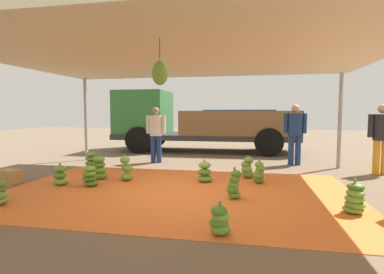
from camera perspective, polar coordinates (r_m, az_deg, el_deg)
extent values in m
plane|color=brown|center=(8.83, 1.70, -5.39)|extent=(40.00, 40.00, 0.00)
cube|color=orange|center=(5.96, -2.98, -10.25)|extent=(6.70, 4.29, 0.01)
cylinder|color=#9EA0A5|center=(10.29, -19.40, 3.08)|extent=(0.10, 0.10, 2.61)
cylinder|color=#9EA0A5|center=(9.21, 26.10, 2.73)|extent=(0.10, 0.10, 2.61)
cube|color=beige|center=(5.86, -3.09, 15.51)|extent=(8.00, 7.00, 0.06)
cylinder|color=#4C422D|center=(4.56, -6.12, 16.35)|extent=(0.01, 0.01, 0.30)
ellipsoid|color=#6B9E38|center=(4.50, -6.08, 11.97)|extent=(0.24, 0.24, 0.36)
ellipsoid|color=#60932D|center=(5.52, 7.97, -10.70)|extent=(0.31, 0.31, 0.14)
ellipsoid|color=#518428|center=(5.47, 7.66, -9.81)|extent=(0.31, 0.31, 0.14)
ellipsoid|color=#6B9E38|center=(5.48, 7.77, -8.77)|extent=(0.26, 0.26, 0.14)
ellipsoid|color=#518428|center=(5.43, 8.00, -7.88)|extent=(0.25, 0.25, 0.14)
ellipsoid|color=#518428|center=(5.42, 8.32, -6.88)|extent=(0.21, 0.21, 0.14)
cylinder|color=olive|center=(5.41, 8.01, -6.25)|extent=(0.04, 0.04, 0.12)
ellipsoid|color=#75A83D|center=(8.52, -18.57, -5.46)|extent=(0.46, 0.46, 0.14)
ellipsoid|color=#518428|center=(8.49, -18.50, -4.66)|extent=(0.39, 0.39, 0.14)
ellipsoid|color=#6B9E38|center=(8.47, -18.42, -3.84)|extent=(0.32, 0.32, 0.14)
ellipsoid|color=#75A83D|center=(8.40, -18.62, -3.07)|extent=(0.28, 0.28, 0.14)
cylinder|color=olive|center=(8.43, -18.61, -2.64)|extent=(0.04, 0.04, 0.12)
ellipsoid|color=#60932D|center=(7.34, -16.78, -6.96)|extent=(0.41, 0.41, 0.15)
ellipsoid|color=#60932D|center=(7.32, -16.98, -5.98)|extent=(0.30, 0.30, 0.15)
ellipsoid|color=#518428|center=(7.31, -17.11, -4.99)|extent=(0.29, 0.29, 0.15)
ellipsoid|color=#6B9E38|center=(7.26, -17.12, -4.05)|extent=(0.34, 0.34, 0.15)
cylinder|color=olive|center=(7.27, -17.02, -3.56)|extent=(0.04, 0.04, 0.12)
ellipsoid|color=#6B9E38|center=(5.31, 28.08, -11.89)|extent=(0.43, 0.43, 0.12)
ellipsoid|color=#60932D|center=(5.25, 28.37, -11.11)|extent=(0.32, 0.32, 0.12)
ellipsoid|color=#6B9E38|center=(5.23, 28.29, -10.20)|extent=(0.30, 0.30, 0.12)
ellipsoid|color=#6B9E38|center=(5.22, 28.46, -9.26)|extent=(0.33, 0.33, 0.12)
ellipsoid|color=#477523|center=(5.23, 28.48, -8.24)|extent=(0.31, 0.31, 0.12)
cylinder|color=olive|center=(5.20, 28.38, -7.63)|extent=(0.04, 0.04, 0.12)
ellipsoid|color=#75A83D|center=(7.03, -23.48, -7.69)|extent=(0.41, 0.41, 0.14)
ellipsoid|color=#518428|center=(7.02, -23.69, -6.60)|extent=(0.30, 0.30, 0.14)
ellipsoid|color=#6B9E38|center=(7.02, -23.60, -5.50)|extent=(0.34, 0.34, 0.14)
cylinder|color=olive|center=(6.99, -23.65, -5.04)|extent=(0.04, 0.04, 0.12)
ellipsoid|color=#60932D|center=(3.96, 5.38, -16.83)|extent=(0.34, 0.34, 0.15)
ellipsoid|color=#518428|center=(3.95, 5.07, -15.76)|extent=(0.31, 0.31, 0.15)
ellipsoid|color=#75A83D|center=(3.93, 5.51, -14.72)|extent=(0.30, 0.30, 0.15)
ellipsoid|color=#518428|center=(3.90, 5.10, -13.75)|extent=(0.26, 0.26, 0.15)
cylinder|color=olive|center=(3.89, 5.26, -12.84)|extent=(0.04, 0.04, 0.12)
ellipsoid|color=#60932D|center=(6.74, 2.43, -7.80)|extent=(0.33, 0.33, 0.15)
ellipsoid|color=#518428|center=(6.71, 2.38, -6.58)|extent=(0.42, 0.42, 0.15)
ellipsoid|color=#75A83D|center=(6.71, 2.41, -5.31)|extent=(0.34, 0.34, 0.15)
cylinder|color=olive|center=(6.68, 2.34, -4.82)|extent=(0.04, 0.04, 0.12)
ellipsoid|color=#477523|center=(6.74, 12.52, -7.90)|extent=(0.31, 0.31, 0.15)
ellipsoid|color=#518428|center=(6.70, 12.54, -7.23)|extent=(0.25, 0.25, 0.15)
ellipsoid|color=#6B9E38|center=(6.71, 12.53, -6.48)|extent=(0.27, 0.27, 0.15)
ellipsoid|color=#60932D|center=(6.66, 12.77, -5.82)|extent=(0.26, 0.26, 0.15)
ellipsoid|color=#6B9E38|center=(6.65, 12.57, -5.09)|extent=(0.23, 0.23, 0.15)
cylinder|color=olive|center=(6.66, 12.58, -4.56)|extent=(0.04, 0.04, 0.12)
ellipsoid|color=#6B9E38|center=(7.00, -12.20, -7.32)|extent=(0.38, 0.38, 0.18)
ellipsoid|color=#6B9E38|center=(6.98, -12.14, -5.76)|extent=(0.30, 0.30, 0.18)
ellipsoid|color=#75A83D|center=(6.93, -12.53, -4.24)|extent=(0.26, 0.26, 0.18)
cylinder|color=olive|center=(6.93, -12.48, -3.73)|extent=(0.04, 0.04, 0.12)
ellipsoid|color=#477523|center=(6.70, -18.40, -8.22)|extent=(0.33, 0.33, 0.12)
ellipsoid|color=#518428|center=(6.68, -18.83, -7.35)|extent=(0.40, 0.40, 0.12)
ellipsoid|color=#60932D|center=(6.62, -18.77, -6.54)|extent=(0.29, 0.29, 0.12)
ellipsoid|color=#75A83D|center=(6.61, -18.79, -5.64)|extent=(0.26, 0.26, 0.12)
cylinder|color=olive|center=(6.62, -18.77, -5.10)|extent=(0.04, 0.04, 0.12)
ellipsoid|color=#518428|center=(7.22, 10.52, -6.93)|extent=(0.38, 0.38, 0.18)
ellipsoid|color=#6B9E38|center=(7.20, 10.31, -6.07)|extent=(0.31, 0.31, 0.18)
ellipsoid|color=#6B9E38|center=(7.22, 10.17, -5.16)|extent=(0.31, 0.31, 0.18)
ellipsoid|color=#60932D|center=(7.17, 10.63, -4.34)|extent=(0.32, 0.32, 0.18)
cylinder|color=olive|center=(7.17, 10.43, -3.86)|extent=(0.04, 0.04, 0.12)
cube|color=#2D2D2D|center=(12.03, 2.49, 0.15)|extent=(7.07, 2.44, 0.20)
cube|color=#2D6B33|center=(12.57, -9.04, 4.63)|extent=(2.01, 2.16, 1.70)
cube|color=#232D38|center=(12.93, -13.26, 6.06)|extent=(0.06, 1.85, 0.75)
cube|color=brown|center=(10.79, 8.79, 2.52)|extent=(4.36, 0.16, 0.90)
cube|color=brown|center=(13.02, 8.97, 2.86)|extent=(4.36, 0.16, 0.90)
cube|color=brown|center=(12.06, 19.10, 2.53)|extent=(0.12, 2.31, 0.90)
ellipsoid|color=#6B9E38|center=(11.91, 8.89, 2.71)|extent=(3.87, 2.01, 0.90)
cube|color=#19569E|center=(11.90, 8.91, 4.97)|extent=(2.65, 1.80, 0.04)
cylinder|color=black|center=(11.58, -10.01, -0.58)|extent=(1.01, 0.30, 1.00)
cylinder|color=black|center=(13.58, -6.99, 0.21)|extent=(1.01, 0.30, 1.00)
cylinder|color=black|center=(10.93, 14.28, -0.96)|extent=(1.01, 0.30, 1.00)
cylinder|color=black|center=(13.03, 13.57, -0.07)|extent=(1.01, 0.30, 1.00)
cylinder|color=navy|center=(9.34, 18.16, -2.39)|extent=(0.16, 0.16, 0.86)
cylinder|color=navy|center=(9.37, 19.34, -2.40)|extent=(0.16, 0.16, 0.86)
cylinder|color=navy|center=(9.30, 18.87, 2.24)|extent=(0.40, 0.40, 0.65)
cylinder|color=navy|center=(9.26, 17.28, 2.49)|extent=(0.13, 0.13, 0.58)
cylinder|color=navy|center=(9.33, 20.47, 2.43)|extent=(0.13, 0.13, 0.58)
sphere|color=tan|center=(9.29, 18.95, 5.10)|extent=(0.23, 0.23, 0.23)
cylinder|color=orange|center=(8.82, 31.40, -3.27)|extent=(0.16, 0.16, 0.85)
cylinder|color=#26262D|center=(8.80, 32.18, 1.56)|extent=(0.39, 0.39, 0.64)
cylinder|color=#26262D|center=(8.70, 30.61, 1.84)|extent=(0.12, 0.12, 0.57)
sphere|color=tan|center=(8.79, 32.31, 4.55)|extent=(0.23, 0.23, 0.23)
cylinder|color=navy|center=(9.39, -7.32, -2.27)|extent=(0.16, 0.16, 0.83)
cylinder|color=navy|center=(9.33, -6.23, -2.30)|extent=(0.16, 0.16, 0.83)
cylinder|color=silver|center=(9.30, -6.82, 2.15)|extent=(0.38, 0.38, 0.62)
cylinder|color=silver|center=(9.38, -8.28, 2.37)|extent=(0.12, 0.12, 0.55)
cylinder|color=silver|center=(9.23, -5.34, 2.36)|extent=(0.12, 0.12, 0.55)
sphere|color=#936B4C|center=(9.29, -6.85, 4.90)|extent=(0.22, 0.22, 0.22)
cube|color=#B78947|center=(7.66, -31.16, -6.45)|extent=(0.48, 0.38, 0.30)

